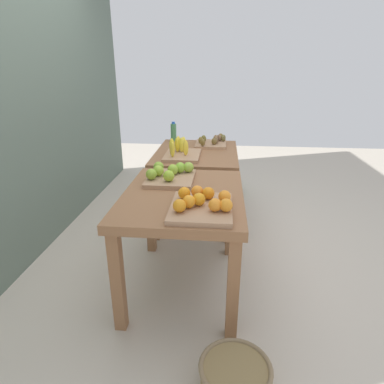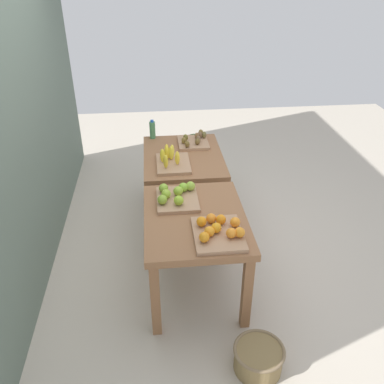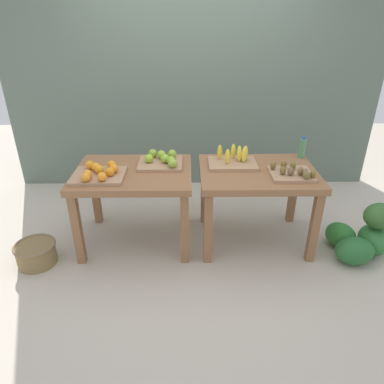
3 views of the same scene
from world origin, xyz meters
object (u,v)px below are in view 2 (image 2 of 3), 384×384
object	(u,v)px
wicker_basket	(258,358)
water_bottle	(152,130)
orange_bin	(218,231)
banana_crate	(172,161)
apple_bin	(176,196)
watermelon_pile	(196,162)
kiwi_bin	(194,141)
display_table_left	(195,227)
display_table_right	(183,164)

from	to	relation	value
wicker_basket	water_bottle	bearing A→B (deg)	14.86
water_bottle	orange_bin	bearing A→B (deg)	-166.63
orange_bin	water_bottle	distance (m)	1.90
banana_crate	apple_bin	bearing A→B (deg)	179.68
banana_crate	wicker_basket	bearing A→B (deg)	-164.89
orange_bin	watermelon_pile	distance (m)	2.42
kiwi_bin	watermelon_pile	size ratio (longest dim) A/B	0.61
display_table_left	wicker_basket	xyz separation A→B (m)	(-0.85, -0.35, -0.53)
apple_bin	kiwi_bin	bearing A→B (deg)	-13.33
apple_bin	wicker_basket	xyz separation A→B (m)	(-1.11, -0.48, -0.67)
display_table_left	apple_bin	distance (m)	0.32
kiwi_bin	banana_crate	bearing A→B (deg)	150.80
display_table_left	kiwi_bin	size ratio (longest dim) A/B	2.83
watermelon_pile	wicker_basket	xyz separation A→B (m)	(-2.93, -0.10, -0.07)
display_table_right	watermelon_pile	world-z (taller)	display_table_right
watermelon_pile	wicker_basket	distance (m)	2.93
display_table_right	orange_bin	bearing A→B (deg)	-174.13
display_table_left	water_bottle	distance (m)	1.63
display_table_left	banana_crate	size ratio (longest dim) A/B	2.36
apple_bin	water_bottle	size ratio (longest dim) A/B	1.90
display_table_left	apple_bin	size ratio (longest dim) A/B	2.60
apple_bin	wicker_basket	bearing A→B (deg)	-156.52
watermelon_pile	wicker_basket	world-z (taller)	watermelon_pile
display_table_right	banana_crate	distance (m)	0.29
orange_bin	apple_bin	distance (m)	0.58
orange_bin	wicker_basket	size ratio (longest dim) A/B	1.23
banana_crate	kiwi_bin	size ratio (longest dim) A/B	1.20
display_table_left	apple_bin	bearing A→B (deg)	27.37
apple_bin	wicker_basket	world-z (taller)	apple_bin
display_table_right	apple_bin	size ratio (longest dim) A/B	2.60
display_table_right	water_bottle	size ratio (longest dim) A/B	4.94
display_table_left	wicker_basket	bearing A→B (deg)	-157.71
display_table_left	watermelon_pile	bearing A→B (deg)	-6.83
kiwi_bin	water_bottle	distance (m)	0.49
display_table_left	kiwi_bin	bearing A→B (deg)	-5.70
display_table_left	orange_bin	bearing A→B (deg)	-151.68
wicker_basket	watermelon_pile	bearing A→B (deg)	1.99
display_table_right	watermelon_pile	bearing A→B (deg)	-14.60
display_table_left	display_table_right	bearing A→B (deg)	0.00
water_bottle	wicker_basket	size ratio (longest dim) A/B	0.59
watermelon_pile	display_table_right	bearing A→B (deg)	165.40
kiwi_bin	wicker_basket	distance (m)	2.34
apple_bin	kiwi_bin	xyz separation A→B (m)	(1.13, -0.27, -0.01)
orange_bin	wicker_basket	bearing A→B (deg)	-160.60
water_bottle	watermelon_pile	world-z (taller)	water_bottle
water_bottle	watermelon_pile	bearing A→B (deg)	-48.31
apple_bin	water_bottle	bearing A→B (deg)	7.15
kiwi_bin	water_bottle	size ratio (longest dim) A/B	1.75
water_bottle	wicker_basket	distance (m)	2.63
banana_crate	water_bottle	size ratio (longest dim) A/B	2.09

